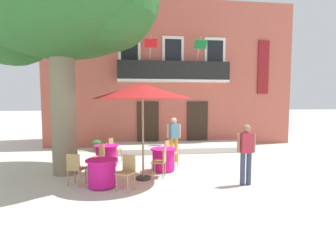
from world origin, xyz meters
The scene contains 17 objects.
ground_plane centered at (0.00, 0.00, 0.00)m, with size 120.00×120.00×0.00m, color beige.
building_facade centered at (0.80, 6.99, 3.75)m, with size 13.00×5.09×7.50m.
entrance_step_platform centered at (0.80, 3.76, 0.12)m, with size 6.84×2.47×0.25m, color silver.
plane_tree centered at (-3.60, -0.12, 5.33)m, with size 6.29×5.52×7.33m.
cafe_table_near_tree centered at (-0.34, -0.26, 0.39)m, with size 0.86×0.86×0.76m.
cafe_chair_near_tree_0 centered at (-0.50, -0.99, 0.53)m, with size 0.50×0.50×0.91m.
cafe_chair_near_tree_1 centered at (-0.03, 0.43, 0.53)m, with size 0.55×0.55×0.91m.
cafe_table_middle centered at (-2.28, 0.68, 0.39)m, with size 0.86×0.86×0.76m.
cafe_chair_middle_0 centered at (-2.07, 1.40, 0.53)m, with size 0.52×0.52×0.91m.
cafe_chair_middle_1 centered at (-2.46, -0.05, 0.53)m, with size 0.51×0.51×0.91m.
cafe_table_front centered at (-2.21, -1.79, 0.39)m, with size 0.86×0.86×0.76m.
cafe_chair_front_0 centered at (-2.93, -1.60, 0.53)m, with size 0.52×0.52×0.91m.
cafe_chair_front_1 centered at (-1.53, -2.12, 0.53)m, with size 0.55×0.55×0.91m.
cafe_umbrella centered at (-1.06, -1.18, 2.61)m, with size 2.90×2.90×2.85m.
ground_planter_left centered at (-2.97, 3.87, 0.30)m, with size 0.42×0.42×0.53m.
pedestrian_near_entrance centered at (0.23, 1.09, 0.96)m, with size 0.53×0.33×1.70m.
pedestrian_mid_plaza centered at (1.74, -2.13, 0.96)m, with size 0.53×0.26×1.70m.
Camera 1 is at (-1.46, -9.46, 2.34)m, focal length 30.15 mm.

